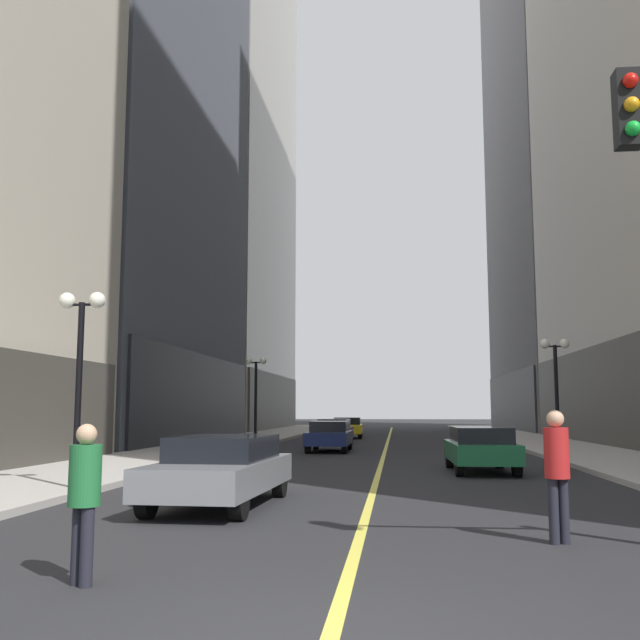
{
  "coord_description": "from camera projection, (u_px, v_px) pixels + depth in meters",
  "views": [
    {
      "loc": [
        0.56,
        -5.83,
        1.83
      ],
      "look_at": [
        -3.1,
        28.8,
        6.13
      ],
      "focal_mm": 40.76,
      "sensor_mm": 36.0,
      "label": 1
    }
  ],
  "objects": [
    {
      "name": "sidewalk_right",
      "position": [
        540.0,
        442.0,
        39.28
      ],
      "size": [
        4.5,
        78.0,
        0.15
      ],
      "primitive_type": "cube",
      "color": "#ADA8A0",
      "rests_on": "ground"
    },
    {
      "name": "car_green",
      "position": [
        481.0,
        447.0,
        21.37
      ],
      "size": [
        1.87,
        4.41,
        1.32
      ],
      "color": "#196038",
      "rests_on": "ground"
    },
    {
      "name": "street_lamp_right_mid",
      "position": [
        556.0,
        371.0,
        26.74
      ],
      "size": [
        1.06,
        0.36,
        4.43
      ],
      "color": "black",
      "rests_on": "ground"
    },
    {
      "name": "pedestrian_in_green_parka",
      "position": [
        84.0,
        491.0,
        7.69
      ],
      "size": [
        0.47,
        0.47,
        1.68
      ],
      "color": "black",
      "rests_on": "ground"
    },
    {
      "name": "lane_centre_stripe",
      "position": [
        387.0,
        443.0,
        40.14
      ],
      "size": [
        0.16,
        70.0,
        0.01
      ],
      "primitive_type": "cube",
      "color": "#E5D64C",
      "rests_on": "ground"
    },
    {
      "name": "car_grey",
      "position": [
        222.0,
        468.0,
        13.87
      ],
      "size": [
        2.05,
        4.79,
        1.32
      ],
      "color": "slate",
      "rests_on": "ground"
    },
    {
      "name": "street_lamp_left_far",
      "position": [
        256.0,
        381.0,
        36.01
      ],
      "size": [
        1.06,
        0.36,
        4.43
      ],
      "color": "black",
      "rests_on": "ground"
    },
    {
      "name": "car_yellow",
      "position": [
        348.0,
        427.0,
        46.97
      ],
      "size": [
        2.03,
        4.59,
        1.32
      ],
      "color": "yellow",
      "rests_on": "ground"
    },
    {
      "name": "pedestrian_in_red_jacket",
      "position": [
        557.0,
        465.0,
        10.06
      ],
      "size": [
        0.44,
        0.44,
        1.82
      ],
      "color": "black",
      "rests_on": "ground"
    },
    {
      "name": "ground_plane",
      "position": [
        387.0,
        443.0,
        40.14
      ],
      "size": [
        200.0,
        200.0,
        0.0
      ],
      "primitive_type": "plane",
      "color": "#262628"
    },
    {
      "name": "street_lamp_left_near",
      "position": [
        80.0,
        345.0,
        16.06
      ],
      "size": [
        1.06,
        0.36,
        4.43
      ],
      "color": "black",
      "rests_on": "ground"
    },
    {
      "name": "sidewalk_left",
      "position": [
        241.0,
        441.0,
        41.0
      ],
      "size": [
        4.5,
        78.0,
        0.15
      ],
      "primitive_type": "cube",
      "color": "#ADA8A0",
      "rests_on": "ground"
    },
    {
      "name": "car_maroon",
      "position": [
        334.0,
        430.0,
        39.36
      ],
      "size": [
        1.91,
        4.14,
        1.32
      ],
      "color": "maroon",
      "rests_on": "ground"
    },
    {
      "name": "building_left_mid",
      "position": [
        101.0,
        98.0,
        43.94
      ],
      "size": [
        13.31,
        24.0,
        41.25
      ],
      "color": "#4C515B",
      "rests_on": "ground"
    },
    {
      "name": "car_navy",
      "position": [
        330.0,
        435.0,
        31.89
      ],
      "size": [
        1.81,
        4.27,
        1.32
      ],
      "color": "#141E4C",
      "rests_on": "ground"
    },
    {
      "name": "building_right_far",
      "position": [
        579.0,
        113.0,
        66.52
      ],
      "size": [
        14.2,
        26.0,
        57.78
      ],
      "color": "gray",
      "rests_on": "ground"
    }
  ]
}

